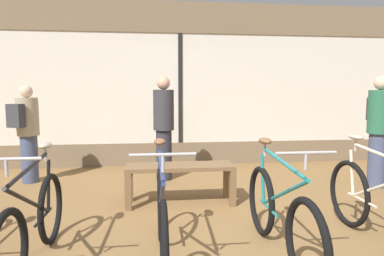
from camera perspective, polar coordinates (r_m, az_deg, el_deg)
ground_plane at (r=3.67m, az=2.85°, el=-17.43°), size 24.00×24.00×0.00m
shop_back_wall at (r=6.82m, az=-1.98°, el=7.52°), size 12.00×0.08×3.20m
bicycle_left at (r=3.22m, az=-24.91°, el=-14.30°), size 0.46×1.68×1.02m
bicycle_center_left at (r=2.99m, az=-5.08°, el=-14.76°), size 0.46×1.76×1.04m
bicycle_center_right at (r=3.20m, az=14.37°, el=-13.87°), size 0.46×1.74×1.03m
bicycle_right at (r=3.76m, az=28.72°, el=-11.25°), size 0.46×1.75×1.04m
display_bench at (r=4.49m, az=-2.00°, el=-7.35°), size 1.40×0.44×0.52m
customer_near_rack at (r=6.06m, az=-25.77°, el=-0.43°), size 0.46×0.56×1.57m
customer_by_window at (r=5.95m, az=28.66°, el=0.06°), size 0.44×0.55×1.70m
customer_mid_floor at (r=5.67m, az=-4.74°, el=0.35°), size 0.48×0.48×1.71m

